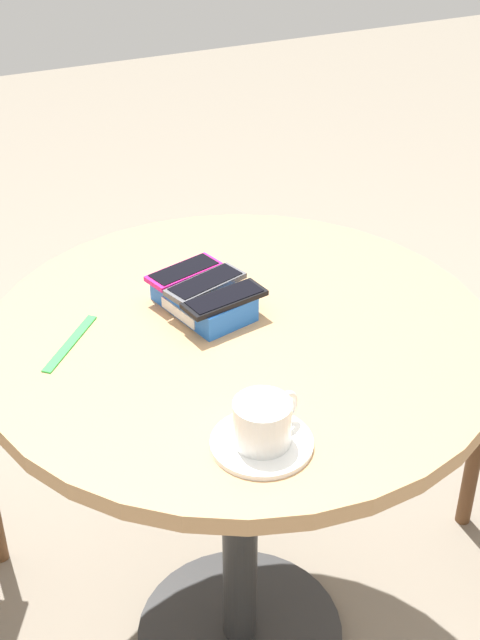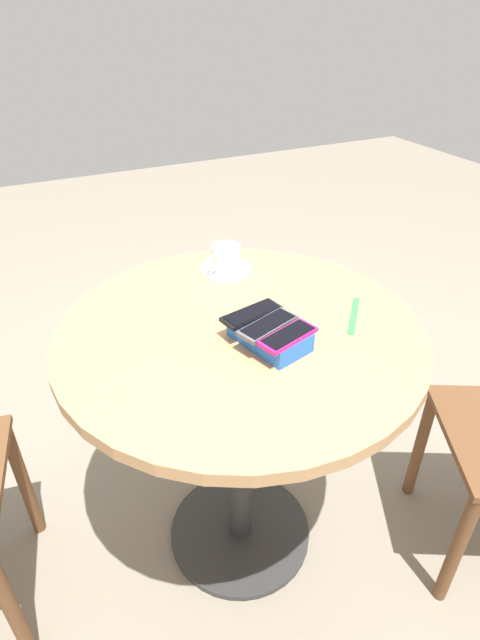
{
  "view_description": "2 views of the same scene",
  "coord_description": "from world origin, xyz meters",
  "px_view_note": "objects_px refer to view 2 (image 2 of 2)",
  "views": [
    {
      "loc": [
        1.12,
        -0.5,
        1.61
      ],
      "look_at": [
        0.0,
        0.0,
        0.81
      ],
      "focal_mm": 50.0,
      "sensor_mm": 36.0,
      "label": 1
    },
    {
      "loc": [
        -0.87,
        0.42,
        1.43
      ],
      "look_at": [
        0.0,
        0.0,
        0.81
      ],
      "focal_mm": 28.0,
      "sensor_mm": 36.0,
      "label": 2
    }
  ],
  "objects_px": {
    "round_table": "(240,380)",
    "coffee_cup": "(225,257)",
    "saucer": "(226,269)",
    "lanyard_strap": "(354,315)",
    "phone_magenta": "(288,336)",
    "phone_gray": "(268,325)",
    "phone_black": "(252,314)",
    "phone_box": "(270,335)"
  },
  "relations": [
    {
      "from": "phone_box",
      "to": "phone_magenta",
      "type": "distance_m",
      "value": 0.06
    },
    {
      "from": "phone_box",
      "to": "coffee_cup",
      "type": "relative_size",
      "value": 1.77
    },
    {
      "from": "phone_box",
      "to": "phone_gray",
      "type": "height_order",
      "value": "phone_gray"
    },
    {
      "from": "round_table",
      "to": "phone_box",
      "type": "bearing_deg",
      "value": -159.15
    },
    {
      "from": "coffee_cup",
      "to": "saucer",
      "type": "bearing_deg",
      "value": -68.89
    },
    {
      "from": "phone_magenta",
      "to": "phone_gray",
      "type": "bearing_deg",
      "value": 19.03
    },
    {
      "from": "phone_box",
      "to": "phone_black",
      "type": "height_order",
      "value": "phone_black"
    },
    {
      "from": "phone_box",
      "to": "phone_magenta",
      "type": "bearing_deg",
      "value": -167.01
    },
    {
      "from": "phone_black",
      "to": "lanyard_strap",
      "type": "relative_size",
      "value": 0.9
    },
    {
      "from": "phone_box",
      "to": "phone_magenta",
      "type": "relative_size",
      "value": 1.35
    },
    {
      "from": "phone_gray",
      "to": "lanyard_strap",
      "type": "height_order",
      "value": "phone_gray"
    },
    {
      "from": "round_table",
      "to": "phone_magenta",
      "type": "relative_size",
      "value": 6.0
    },
    {
      "from": "saucer",
      "to": "phone_gray",
      "type": "bearing_deg",
      "value": 170.12
    },
    {
      "from": "round_table",
      "to": "phone_magenta",
      "type": "height_order",
      "value": "phone_magenta"
    },
    {
      "from": "phone_black",
      "to": "saucer",
      "type": "xyz_separation_m",
      "value": [
        0.3,
        -0.07,
        -0.04
      ]
    },
    {
      "from": "round_table",
      "to": "phone_gray",
      "type": "relative_size",
      "value": 5.64
    },
    {
      "from": "phone_black",
      "to": "round_table",
      "type": "bearing_deg",
      "value": 28.62
    },
    {
      "from": "round_table",
      "to": "coffee_cup",
      "type": "relative_size",
      "value": 7.92
    },
    {
      "from": "saucer",
      "to": "lanyard_strap",
      "type": "relative_size",
      "value": 0.86
    },
    {
      "from": "phone_magenta",
      "to": "lanyard_strap",
      "type": "bearing_deg",
      "value": -73.94
    },
    {
      "from": "phone_box",
      "to": "phone_gray",
      "type": "relative_size",
      "value": 1.26
    },
    {
      "from": "round_table",
      "to": "phone_black",
      "type": "bearing_deg",
      "value": -151.38
    },
    {
      "from": "phone_magenta",
      "to": "lanyard_strap",
      "type": "relative_size",
      "value": 0.86
    },
    {
      "from": "phone_box",
      "to": "phone_gray",
      "type": "distance_m",
      "value": 0.03
    },
    {
      "from": "phone_gray",
      "to": "phone_black",
      "type": "xyz_separation_m",
      "value": [
        0.06,
        0.01,
        -0.0
      ]
    },
    {
      "from": "phone_gray",
      "to": "phone_box",
      "type": "bearing_deg",
      "value": -71.2
    },
    {
      "from": "coffee_cup",
      "to": "round_table",
      "type": "bearing_deg",
      "value": 162.46
    },
    {
      "from": "round_table",
      "to": "phone_gray",
      "type": "height_order",
      "value": "phone_gray"
    },
    {
      "from": "phone_black",
      "to": "lanyard_strap",
      "type": "height_order",
      "value": "phone_black"
    },
    {
      "from": "round_table",
      "to": "phone_black",
      "type": "xyz_separation_m",
      "value": [
        -0.03,
        -0.02,
        0.21
      ]
    },
    {
      "from": "phone_box",
      "to": "coffee_cup",
      "type": "height_order",
      "value": "coffee_cup"
    },
    {
      "from": "coffee_cup",
      "to": "lanyard_strap",
      "type": "xyz_separation_m",
      "value": [
        -0.35,
        -0.18,
        -0.04
      ]
    },
    {
      "from": "phone_magenta",
      "to": "phone_gray",
      "type": "xyz_separation_m",
      "value": [
        0.05,
        0.02,
        0.0
      ]
    },
    {
      "from": "phone_black",
      "to": "phone_gray",
      "type": "bearing_deg",
      "value": -169.36
    },
    {
      "from": "phone_magenta",
      "to": "phone_black",
      "type": "relative_size",
      "value": 0.95
    },
    {
      "from": "phone_box",
      "to": "saucer",
      "type": "height_order",
      "value": "phone_box"
    },
    {
      "from": "phone_box",
      "to": "lanyard_strap",
      "type": "relative_size",
      "value": 1.15
    },
    {
      "from": "round_table",
      "to": "phone_gray",
      "type": "bearing_deg",
      "value": -163.02
    },
    {
      "from": "lanyard_strap",
      "to": "saucer",
      "type": "bearing_deg",
      "value": 27.1
    },
    {
      "from": "lanyard_strap",
      "to": "phone_box",
      "type": "bearing_deg",
      "value": 92.06
    },
    {
      "from": "phone_magenta",
      "to": "coffee_cup",
      "type": "xyz_separation_m",
      "value": [
        0.41,
        -0.04,
        -0.01
      ]
    },
    {
      "from": "coffee_cup",
      "to": "phone_box",
      "type": "bearing_deg",
      "value": 171.28
    }
  ]
}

